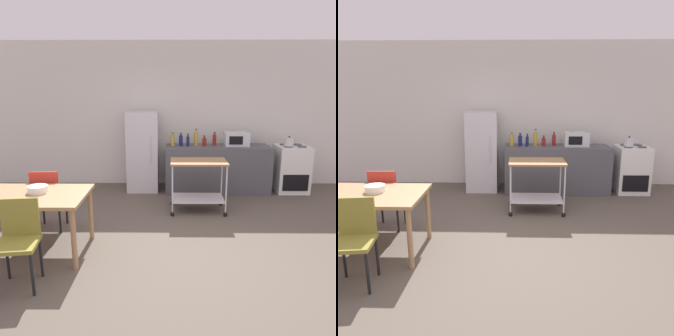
{
  "view_description": "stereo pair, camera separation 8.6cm",
  "coord_description": "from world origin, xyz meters",
  "views": [
    {
      "loc": [
        0.01,
        -3.66,
        1.97
      ],
      "look_at": [
        -0.04,
        1.2,
        0.8
      ],
      "focal_mm": 35.21,
      "sensor_mm": 36.0,
      "label": 1
    },
    {
      "loc": [
        0.1,
        -3.66,
        1.97
      ],
      "look_at": [
        -0.04,
        1.2,
        0.8
      ],
      "focal_mm": 35.21,
      "sensor_mm": 36.0,
      "label": 2
    }
  ],
  "objects": [
    {
      "name": "fruit_bowl",
      "position": [
        -1.61,
        0.13,
        0.79
      ],
      "size": [
        0.24,
        0.24,
        0.08
      ],
      "primitive_type": "cylinder",
      "color": "white",
      "rests_on": "dining_table"
    },
    {
      "name": "bottle_wine",
      "position": [
        0.32,
        2.57,
        1.0
      ],
      "size": [
        0.06,
        0.06,
        0.24
      ],
      "color": "navy",
      "rests_on": "kitchen_counter"
    },
    {
      "name": "bottle_hot_sauce",
      "position": [
        0.64,
        2.61,
        0.98
      ],
      "size": [
        0.08,
        0.08,
        0.2
      ],
      "color": "maroon",
      "rests_on": "kitchen_counter"
    },
    {
      "name": "bottle_olive_oil",
      "position": [
        0.03,
        2.61,
        1.01
      ],
      "size": [
        0.08,
        0.08,
        0.26
      ],
      "color": "gold",
      "rests_on": "kitchen_counter"
    },
    {
      "name": "bottle_soy_sauce",
      "position": [
        0.48,
        2.66,
        1.03
      ],
      "size": [
        0.08,
        0.08,
        0.32
      ],
      "color": "gold",
      "rests_on": "kitchen_counter"
    },
    {
      "name": "back_wall",
      "position": [
        0.0,
        3.2,
        1.45
      ],
      "size": [
        8.4,
        0.12,
        2.9
      ],
      "primitive_type": "cube",
      "color": "silver",
      "rests_on": "ground_plane"
    },
    {
      "name": "chair_olive",
      "position": [
        -1.53,
        -0.62,
        0.52
      ],
      "size": [
        0.45,
        0.45,
        0.89
      ],
      "rotation": [
        0.0,
        0.0,
        0.13
      ],
      "color": "olive",
      "rests_on": "ground_plane"
    },
    {
      "name": "bottle_sparkling_water",
      "position": [
        0.84,
        2.68,
        1.01
      ],
      "size": [
        0.07,
        0.07,
        0.26
      ],
      "color": "maroon",
      "rests_on": "kitchen_counter"
    },
    {
      "name": "refrigerator",
      "position": [
        -0.55,
        2.7,
        0.78
      ],
      "size": [
        0.6,
        0.63,
        1.55
      ],
      "color": "silver",
      "rests_on": "ground_plane"
    },
    {
      "name": "kitchen_cart",
      "position": [
        0.45,
        1.5,
        0.57
      ],
      "size": [
        0.91,
        0.57,
        0.85
      ],
      "color": "olive",
      "rests_on": "ground_plane"
    },
    {
      "name": "kitchen_counter",
      "position": [
        0.9,
        2.6,
        0.45
      ],
      "size": [
        2.0,
        0.64,
        0.9
      ],
      "primitive_type": "cube",
      "color": "#4C4C51",
      "rests_on": "ground_plane"
    },
    {
      "name": "chair_red",
      "position": [
        -1.71,
        0.7,
        0.52
      ],
      "size": [
        0.42,
        0.42,
        0.89
      ],
      "rotation": [
        0.0,
        0.0,
        3.18
      ],
      "color": "#B72D23",
      "rests_on": "ground_plane"
    },
    {
      "name": "dining_table",
      "position": [
        -1.75,
        0.06,
        0.67
      ],
      "size": [
        1.5,
        0.9,
        0.75
      ],
      "color": "#A37A51",
      "rests_on": "ground_plane"
    },
    {
      "name": "ground_plane",
      "position": [
        0.0,
        0.0,
        0.0
      ],
      "size": [
        12.0,
        12.0,
        0.0
      ],
      "primitive_type": "plane",
      "color": "brown"
    },
    {
      "name": "bottle_vinegar",
      "position": [
        0.19,
        2.61,
        1.01
      ],
      "size": [
        0.07,
        0.07,
        0.25
      ],
      "color": "navy",
      "rests_on": "kitchen_counter"
    },
    {
      "name": "microwave",
      "position": [
        1.26,
        2.64,
        1.03
      ],
      "size": [
        0.46,
        0.35,
        0.26
      ],
      "color": "silver",
      "rests_on": "kitchen_counter"
    },
    {
      "name": "stove_oven",
      "position": [
        2.35,
        2.62,
        0.45
      ],
      "size": [
        0.6,
        0.61,
        0.92
      ],
      "color": "white",
      "rests_on": "ground_plane"
    },
    {
      "name": "kettle",
      "position": [
        2.23,
        2.52,
        1.0
      ],
      "size": [
        0.24,
        0.17,
        0.19
      ],
      "color": "silver",
      "rests_on": "stove_oven"
    }
  ]
}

